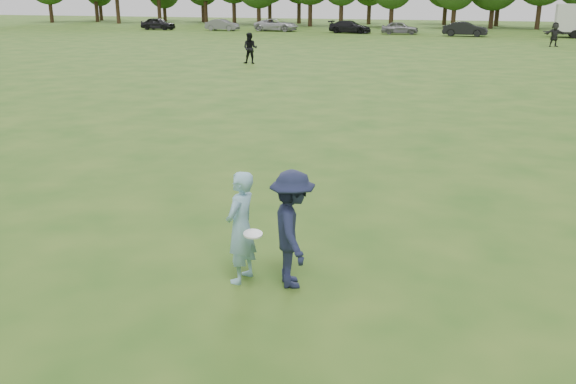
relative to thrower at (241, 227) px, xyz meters
name	(u,v)px	position (x,y,z in m)	size (l,w,h in m)	color
ground	(232,277)	(-0.19, 0.05, -0.84)	(200.00, 200.00, 0.00)	#275016
thrower	(241,227)	(0.00, 0.00, 0.00)	(0.62, 0.40, 1.69)	#87B9D0
defender	(292,229)	(0.76, 0.10, 0.03)	(1.12, 0.65, 1.74)	#1A1F3A
player_far_a	(250,48)	(-10.91, 27.89, 0.09)	(0.91, 0.71, 1.87)	black
player_far_d	(555,34)	(7.88, 47.71, 0.13)	(1.81, 0.58, 1.95)	#262626
car_a	(158,24)	(-35.50, 59.73, -0.13)	(1.70, 4.22, 1.44)	black
car_b	(222,25)	(-27.36, 60.44, -0.18)	(1.40, 4.00, 1.32)	slate
car_c	(276,25)	(-20.96, 61.43, -0.14)	(2.33, 5.05, 1.40)	#B1B0B5
car_d	(350,27)	(-11.98, 60.34, -0.17)	(1.90, 4.67, 1.36)	black
car_e	(400,28)	(-6.48, 60.07, -0.18)	(1.58, 3.92, 1.34)	slate
car_f	(465,29)	(0.34, 58.72, -0.12)	(1.54, 4.41, 1.45)	black
disc_in_play	(253,234)	(0.32, -0.32, 0.06)	(0.29, 0.29, 0.07)	white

